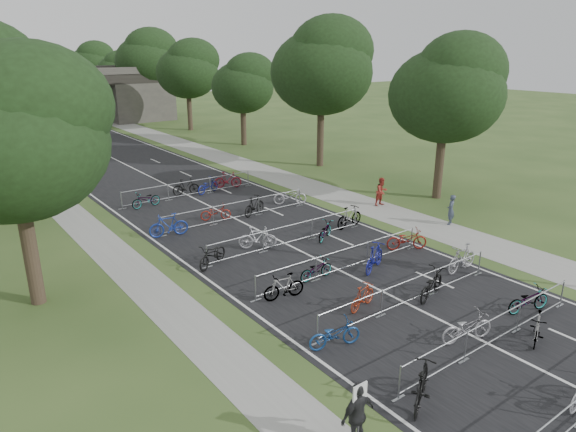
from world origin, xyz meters
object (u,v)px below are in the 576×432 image
object	(u,v)px
park_sign	(359,404)
pedestrian_c	(357,415)
overpass_bridge	(45,98)
pedestrian_a	(451,210)
pedestrian_b	(382,192)

from	to	relation	value
park_sign	pedestrian_c	bearing A→B (deg)	90.00
overpass_bridge	park_sign	distance (m)	62.41
pedestrian_c	pedestrian_a	bearing A→B (deg)	-151.22
pedestrian_a	pedestrian_c	distance (m)	18.40
overpass_bridge	park_sign	bearing A→B (deg)	-96.26
park_sign	pedestrian_a	distance (m)	18.43
pedestrian_b	overpass_bridge	bearing A→B (deg)	100.85
park_sign	pedestrian_a	world-z (taller)	park_sign
pedestrian_a	pedestrian_b	world-z (taller)	pedestrian_b
pedestrian_c	pedestrian_b	bearing A→B (deg)	-138.99
pedestrian_a	pedestrian_c	bearing A→B (deg)	2.66
pedestrian_a	pedestrian_c	world-z (taller)	pedestrian_c
park_sign	pedestrian_c	distance (m)	0.37
pedestrian_a	pedestrian_b	size ratio (longest dim) A/B	0.96
pedestrian_c	park_sign	bearing A→B (deg)	89.19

